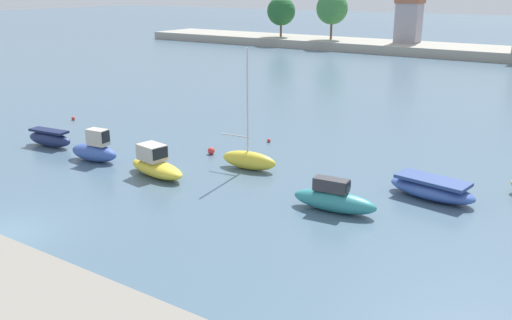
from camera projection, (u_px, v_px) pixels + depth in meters
name	position (u px, v px, depth m)	size (l,w,h in m)	color
ground_plane	(5.00, 234.00, 23.05)	(400.00, 400.00, 0.00)	#476075
moored_boat_0	(50.00, 138.00, 35.48)	(3.54, 1.39, 1.10)	navy
moored_boat_1	(95.00, 150.00, 32.46)	(3.35, 1.59, 1.97)	#3856A8
moored_boat_2	(156.00, 165.00, 29.94)	(4.22, 2.04, 1.72)	yellow
moored_boat_3	(249.00, 159.00, 31.05)	(3.51, 1.28, 6.80)	yellow
moored_boat_4	(334.00, 199.00, 25.25)	(4.08, 1.56, 1.55)	teal
moored_boat_5	(432.00, 189.00, 26.81)	(4.52, 2.30, 1.02)	#3856A8
mooring_buoy_0	(211.00, 151.00, 33.91)	(0.43, 0.43, 0.43)	red
mooring_buoy_2	(73.00, 118.00, 42.54)	(0.27, 0.27, 0.27)	red
mooring_buoy_3	(269.00, 140.00, 36.53)	(0.24, 0.24, 0.24)	red
distant_shoreline	(481.00, 42.00, 79.22)	(113.50, 10.69, 8.92)	#9E998C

